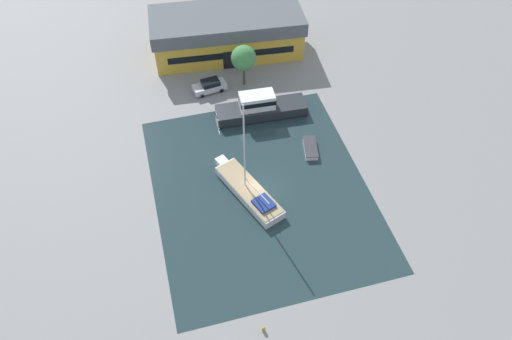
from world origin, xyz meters
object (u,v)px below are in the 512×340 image
object	(u,v)px
warehouse_building	(227,33)
parked_car	(210,86)
small_dinghy	(310,148)
quay_tree_near_building	(244,58)
motor_cruiser	(260,108)
sailboat_moored	(248,190)

from	to	relation	value
warehouse_building	parked_car	xyz separation A→B (m)	(-4.39, -8.45, -2.16)
parked_car	small_dinghy	distance (m)	16.87
quay_tree_near_building	motor_cruiser	size ratio (longest dim) A/B	0.51
small_dinghy	quay_tree_near_building	bearing A→B (deg)	120.02
parked_car	sailboat_moored	bearing A→B (deg)	173.78
quay_tree_near_building	small_dinghy	world-z (taller)	quay_tree_near_building
sailboat_moored	motor_cruiser	size ratio (longest dim) A/B	1.08
parked_car	sailboat_moored	size ratio (longest dim) A/B	0.37
quay_tree_near_building	parked_car	world-z (taller)	quay_tree_near_building
warehouse_building	sailboat_moored	xyz separation A→B (m)	(-3.85, -27.08, -2.37)
small_dinghy	warehouse_building	bearing A→B (deg)	114.62
warehouse_building	motor_cruiser	size ratio (longest dim) A/B	1.88
parked_car	small_dinghy	world-z (taller)	parked_car
motor_cruiser	small_dinghy	xyz separation A→B (m)	(4.19, -7.65, -0.87)
motor_cruiser	parked_car	bearing A→B (deg)	42.65
parked_car	motor_cruiser	xyz separation A→B (m)	(5.25, -6.33, 0.36)
parked_car	small_dinghy	size ratio (longest dim) A/B	1.20
quay_tree_near_building	motor_cruiser	bearing A→B (deg)	-86.09
parked_car	motor_cruiser	distance (m)	8.23
warehouse_building	small_dinghy	size ratio (longest dim) A/B	5.71
warehouse_building	sailboat_moored	world-z (taller)	sailboat_moored
quay_tree_near_building	small_dinghy	bearing A→B (deg)	-71.92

